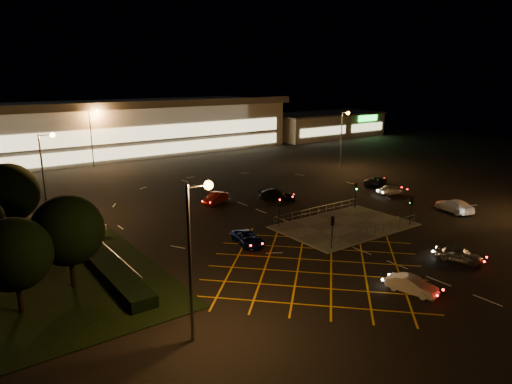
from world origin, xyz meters
TOP-DOWN VIEW (x-y plane):
  - ground at (0.00, 0.00)m, footprint 180.00×180.00m
  - pedestrian_island at (2.00, -2.00)m, footprint 14.00×9.00m
  - grass_verge at (-28.00, 6.00)m, footprint 18.00×30.00m
  - hedge at (-23.00, 6.00)m, footprint 2.00×26.00m
  - supermarket at (0.00, 61.95)m, footprint 72.00×26.50m
  - retail_unit_a at (46.00, 53.97)m, footprint 18.80×14.80m
  - retail_unit_b at (62.00, 53.96)m, footprint 14.80×14.80m
  - streetlight_sw at (-21.56, -12.00)m, footprint 1.78×0.56m
  - streetlight_nw at (-23.56, 18.00)m, footprint 1.78×0.56m
  - streetlight_ne at (24.44, 20.00)m, footprint 1.78×0.56m
  - streetlight_far_left at (-9.56, 48.00)m, footprint 1.78×0.56m
  - streetlight_far_right at (30.44, 50.00)m, footprint 1.78×0.56m
  - signal_sw at (-4.00, -5.99)m, footprint 0.28×0.30m
  - signal_se at (8.00, -5.99)m, footprint 0.28×0.30m
  - signal_nw at (-4.00, 1.99)m, footprint 0.28×0.30m
  - signal_ne at (8.00, 1.99)m, footprint 0.28×0.30m
  - tree_a at (-30.00, -2.00)m, footprint 5.04×5.04m
  - tree_c at (-28.00, 14.00)m, footprint 5.76×5.76m
  - tree_e at (-26.00, 0.00)m, footprint 5.40×5.40m
  - car_near_silver at (3.06, -14.72)m, footprint 2.80×4.28m
  - car_queue_white at (-5.48, -15.97)m, footprint 2.18×4.03m
  - car_left_blue at (-9.69, -0.28)m, footprint 2.88×4.74m
  - car_far_dkgrey at (2.83, 10.86)m, footprint 4.77×4.99m
  - car_right_silver at (17.43, 3.75)m, footprint 4.43×2.58m
  - car_circ_red at (-4.66, 14.25)m, footprint 4.48×3.20m
  - car_east_grey at (20.26, 8.99)m, footprint 5.18×3.62m
  - car_approach_white at (16.84, -5.82)m, footprint 3.43×5.56m

SIDE VIEW (x-z plane):
  - ground at x=0.00m, z-range 0.00..0.00m
  - grass_verge at x=-28.00m, z-range 0.00..0.08m
  - pedestrian_island at x=2.00m, z-range 0.00..0.12m
  - hedge at x=-23.00m, z-range 0.00..1.00m
  - car_left_blue at x=-9.69m, z-range 0.00..1.23m
  - car_queue_white at x=-5.48m, z-range 0.00..1.26m
  - car_east_grey at x=20.26m, z-range 0.00..1.31m
  - car_near_silver at x=3.06m, z-range 0.00..1.36m
  - car_circ_red at x=-4.66m, z-range 0.00..1.40m
  - car_right_silver at x=17.43m, z-range 0.00..1.42m
  - car_far_dkgrey at x=2.83m, z-range 0.00..1.42m
  - car_approach_white at x=16.84m, z-range 0.00..1.50m
  - signal_sw at x=-4.00m, z-range 0.79..3.94m
  - signal_se at x=8.00m, z-range 0.79..3.94m
  - signal_nw at x=-4.00m, z-range 0.79..3.94m
  - signal_ne at x=8.00m, z-range 0.79..3.94m
  - retail_unit_a at x=46.00m, z-range 0.04..6.39m
  - retail_unit_b at x=62.00m, z-range 0.05..6.40m
  - tree_a at x=-30.00m, z-range 0.90..7.76m
  - tree_e at x=-26.00m, z-range 0.97..8.32m
  - tree_c at x=-28.00m, z-range 1.03..8.87m
  - supermarket at x=0.00m, z-range 0.06..10.56m
  - streetlight_sw at x=-21.56m, z-range 1.55..11.58m
  - streetlight_nw at x=-23.56m, z-range 1.55..11.58m
  - streetlight_ne at x=24.44m, z-range 1.55..11.58m
  - streetlight_far_left at x=-9.56m, z-range 1.55..11.58m
  - streetlight_far_right at x=30.44m, z-range 1.55..11.58m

